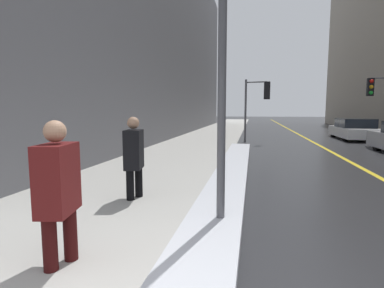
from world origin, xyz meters
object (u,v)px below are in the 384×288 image
traffic_light_near (259,97)px  traffic_light_far (379,94)px  parked_car_white (354,129)px  pedestrian_nearside (134,154)px  pedestrian_trailing (58,187)px

traffic_light_near → traffic_light_far: traffic_light_far is taller
traffic_light_near → parked_car_white: traffic_light_near is taller
traffic_light_near → traffic_light_far: bearing=15.8°
pedestrian_nearside → traffic_light_far: bearing=133.1°
traffic_light_near → parked_car_white: 6.61m
pedestrian_nearside → traffic_light_near: bearing=156.1°
traffic_light_far → pedestrian_nearside: size_ratio=2.18×
traffic_light_far → parked_car_white: 3.06m
traffic_light_near → pedestrian_trailing: 13.72m
parked_car_white → traffic_light_far: bearing=-171.7°
traffic_light_near → parked_car_white: (5.59, 3.02, -1.82)m
pedestrian_nearside → pedestrian_trailing: bearing=-6.8°
traffic_light_near → pedestrian_trailing: bearing=-90.6°
traffic_light_near → traffic_light_far: 5.95m
parked_car_white → pedestrian_trailing: bearing=154.8°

